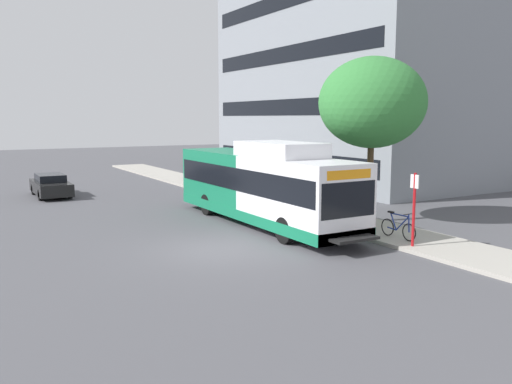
{
  "coord_description": "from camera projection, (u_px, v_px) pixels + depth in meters",
  "views": [
    {
      "loc": [
        -7.99,
        -16.41,
        4.63
      ],
      "look_at": [
        2.87,
        2.23,
        1.6
      ],
      "focal_mm": 37.17,
      "sensor_mm": 36.0,
      "label": 1
    }
  ],
  "objects": [
    {
      "name": "transit_bus",
      "position": [
        263.0,
        186.0,
        22.99
      ],
      "size": [
        2.58,
        12.25,
        3.65
      ],
      "color": "white",
      "rests_on": "ground"
    },
    {
      "name": "parked_car_far_lane",
      "position": [
        51.0,
        185.0,
        31.33
      ],
      "size": [
        1.8,
        4.5,
        1.33
      ],
      "color": "black",
      "rests_on": "ground"
    },
    {
      "name": "apartment_tower_backdrop",
      "position": [
        360.0,
        10.0,
        38.81
      ],
      "size": [
        13.08,
        20.65,
        24.96
      ],
      "color": "gray",
      "rests_on": "ground"
    },
    {
      "name": "bicycle_parked",
      "position": [
        398.0,
        227.0,
        19.83
      ],
      "size": [
        0.52,
        1.76,
        1.02
      ],
      "color": "black",
      "rests_on": "sidewalk_curb"
    },
    {
      "name": "street_tree_near_stop",
      "position": [
        372.0,
        103.0,
        23.05
      ],
      "size": [
        4.66,
        4.66,
        7.13
      ],
      "color": "#4C3823",
      "rests_on": "sidewalk_curb"
    },
    {
      "name": "bus_stop_sign_pole",
      "position": [
        414.0,
        204.0,
        18.47
      ],
      "size": [
        0.1,
        0.36,
        2.6
      ],
      "color": "red",
      "rests_on": "sidewalk_curb"
    },
    {
      "name": "sidewalk_curb",
      "position": [
        288.0,
        207.0,
        27.28
      ],
      "size": [
        3.0,
        56.0,
        0.14
      ],
      "primitive_type": "cube",
      "color": "#A8A399",
      "rests_on": "ground"
    },
    {
      "name": "ground_plane",
      "position": [
        144.0,
        215.0,
        25.51
      ],
      "size": [
        120.0,
        120.0,
        0.0
      ],
      "primitive_type": "plane",
      "color": "#4C4C51"
    },
    {
      "name": "lattice_comm_tower",
      "position": [
        288.0,
        52.0,
        54.37
      ],
      "size": [
        1.1,
        1.1,
        33.66
      ],
      "color": "#B7B7BC",
      "rests_on": "ground"
    }
  ]
}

